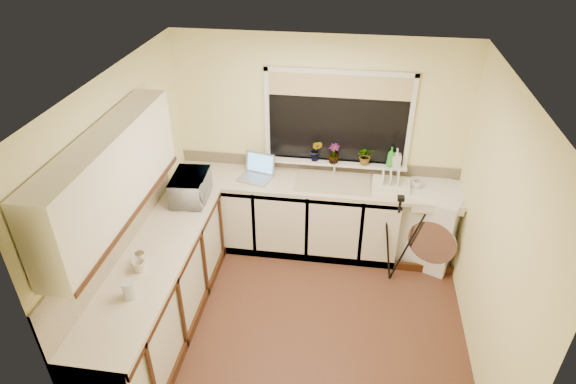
# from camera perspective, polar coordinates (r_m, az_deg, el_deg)

# --- Properties ---
(floor) EXTENTS (3.20, 3.20, 0.00)m
(floor) POSITION_cam_1_polar(r_m,az_deg,el_deg) (5.06, 1.47, -14.64)
(floor) COLOR brown
(floor) RESTS_ON ground
(ceiling) EXTENTS (3.20, 3.20, 0.00)m
(ceiling) POSITION_cam_1_polar(r_m,az_deg,el_deg) (3.69, 2.00, 12.51)
(ceiling) COLOR white
(ceiling) RESTS_ON ground
(wall_back) EXTENTS (3.20, 0.00, 3.20)m
(wall_back) POSITION_cam_1_polar(r_m,az_deg,el_deg) (5.55, 3.56, 5.64)
(wall_back) COLOR #FCF2A8
(wall_back) RESTS_ON ground
(wall_front) EXTENTS (3.20, 0.00, 3.20)m
(wall_front) POSITION_cam_1_polar(r_m,az_deg,el_deg) (3.16, -1.74, -18.92)
(wall_front) COLOR #FCF2A8
(wall_front) RESTS_ON ground
(wall_left) EXTENTS (0.00, 3.00, 3.00)m
(wall_left) POSITION_cam_1_polar(r_m,az_deg,el_deg) (4.68, -18.15, -1.44)
(wall_left) COLOR #FCF2A8
(wall_left) RESTS_ON ground
(wall_right) EXTENTS (0.00, 3.00, 3.00)m
(wall_right) POSITION_cam_1_polar(r_m,az_deg,el_deg) (4.41, 22.86, -4.71)
(wall_right) COLOR #FCF2A8
(wall_right) RESTS_ON ground
(base_cabinet_back) EXTENTS (2.55, 0.60, 0.86)m
(base_cabinet_back) POSITION_cam_1_polar(r_m,az_deg,el_deg) (5.72, -0.22, -2.62)
(base_cabinet_back) COLOR silver
(base_cabinet_back) RESTS_ON floor
(base_cabinet_left) EXTENTS (0.54, 2.40, 0.86)m
(base_cabinet_left) POSITION_cam_1_polar(r_m,az_deg,el_deg) (4.83, -14.73, -11.61)
(base_cabinet_left) COLOR silver
(base_cabinet_left) RESTS_ON floor
(worktop_back) EXTENTS (3.20, 0.60, 0.04)m
(worktop_back) POSITION_cam_1_polar(r_m,az_deg,el_deg) (5.45, 3.15, 1.00)
(worktop_back) COLOR beige
(worktop_back) RESTS_ON base_cabinet_back
(worktop_left) EXTENTS (0.60, 2.40, 0.04)m
(worktop_left) POSITION_cam_1_polar(r_m,az_deg,el_deg) (4.54, -15.50, -7.47)
(worktop_left) COLOR beige
(worktop_left) RESTS_ON base_cabinet_left
(upper_cabinet) EXTENTS (0.28, 1.90, 0.70)m
(upper_cabinet) POSITION_cam_1_polar(r_m,az_deg,el_deg) (3.99, -20.01, 1.76)
(upper_cabinet) COLOR silver
(upper_cabinet) RESTS_ON wall_left
(splashback_left) EXTENTS (0.02, 2.40, 0.45)m
(splashback_left) POSITION_cam_1_polar(r_m,az_deg,el_deg) (4.51, -19.32, -4.58)
(splashback_left) COLOR beige
(splashback_left) RESTS_ON wall_left
(splashback_back) EXTENTS (3.20, 0.02, 0.14)m
(splashback_back) POSITION_cam_1_polar(r_m,az_deg,el_deg) (5.65, 3.46, 3.27)
(splashback_back) COLOR beige
(splashback_back) RESTS_ON wall_back
(window_glass) EXTENTS (1.50, 0.02, 1.00)m
(window_glass) POSITION_cam_1_polar(r_m,az_deg,el_deg) (5.39, 5.80, 8.52)
(window_glass) COLOR black
(window_glass) RESTS_ON wall_back
(window_blind) EXTENTS (1.50, 0.02, 0.25)m
(window_blind) POSITION_cam_1_polar(r_m,az_deg,el_deg) (5.23, 6.01, 12.18)
(window_blind) COLOR tan
(window_blind) RESTS_ON wall_back
(windowsill) EXTENTS (1.60, 0.14, 0.03)m
(windowsill) POSITION_cam_1_polar(r_m,az_deg,el_deg) (5.56, 5.48, 3.42)
(windowsill) COLOR white
(windowsill) RESTS_ON wall_back
(sink) EXTENTS (0.82, 0.46, 0.03)m
(sink) POSITION_cam_1_polar(r_m,az_deg,el_deg) (5.42, 5.26, 1.14)
(sink) COLOR tan
(sink) RESTS_ON worktop_back
(faucet) EXTENTS (0.03, 0.03, 0.24)m
(faucet) POSITION_cam_1_polar(r_m,az_deg,el_deg) (5.53, 5.44, 3.04)
(faucet) COLOR silver
(faucet) RESTS_ON worktop_back
(washing_machine) EXTENTS (0.84, 0.83, 0.91)m
(washing_machine) POSITION_cam_1_polar(r_m,az_deg,el_deg) (5.76, 16.14, -3.53)
(washing_machine) COLOR white
(washing_machine) RESTS_ON floor
(laptop) EXTENTS (0.41, 0.38, 0.26)m
(laptop) POSITION_cam_1_polar(r_m,az_deg,el_deg) (5.51, -3.61, 2.43)
(laptop) COLOR #96959D
(laptop) RESTS_ON worktop_back
(kettle) EXTENTS (0.14, 0.14, 0.19)m
(kettle) POSITION_cam_1_polar(r_m,az_deg,el_deg) (5.04, -11.86, -0.98)
(kettle) COLOR white
(kettle) RESTS_ON worktop_left
(dish_rack) EXTENTS (0.42, 0.33, 0.06)m
(dish_rack) POSITION_cam_1_polar(r_m,az_deg,el_deg) (5.44, 11.93, 0.82)
(dish_rack) COLOR silver
(dish_rack) RESTS_ON worktop_back
(tripod) EXTENTS (0.53, 0.53, 1.07)m
(tripod) POSITION_cam_1_polar(r_m,az_deg,el_deg) (5.28, 12.37, -5.46)
(tripod) COLOR black
(tripod) RESTS_ON floor
(glass_jug) EXTENTS (0.11, 0.11, 0.15)m
(glass_jug) POSITION_cam_1_polar(r_m,az_deg,el_deg) (4.14, -18.05, -10.75)
(glass_jug) COLOR #B9BDC5
(glass_jug) RESTS_ON worktop_left
(steel_jar) EXTENTS (0.08, 0.08, 0.11)m
(steel_jar) POSITION_cam_1_polar(r_m,az_deg,el_deg) (4.45, -16.84, -7.40)
(steel_jar) COLOR silver
(steel_jar) RESTS_ON worktop_left
(microwave) EXTENTS (0.38, 0.53, 0.28)m
(microwave) POSITION_cam_1_polar(r_m,az_deg,el_deg) (5.16, -11.29, 0.53)
(microwave) COLOR silver
(microwave) RESTS_ON worktop_left
(plant_b) EXTENTS (0.17, 0.15, 0.25)m
(plant_b) POSITION_cam_1_polar(r_m,az_deg,el_deg) (5.50, 3.30, 4.86)
(plant_b) COLOR #999999
(plant_b) RESTS_ON windowsill
(plant_c) EXTENTS (0.15, 0.15, 0.23)m
(plant_c) POSITION_cam_1_polar(r_m,az_deg,el_deg) (5.48, 5.36, 4.49)
(plant_c) COLOR #999999
(plant_c) RESTS_ON windowsill
(plant_d) EXTENTS (0.22, 0.20, 0.21)m
(plant_d) POSITION_cam_1_polar(r_m,az_deg,el_deg) (5.50, 9.04, 4.20)
(plant_d) COLOR #999999
(plant_d) RESTS_ON windowsill
(soap_bottle_green) EXTENTS (0.10, 0.10, 0.23)m
(soap_bottle_green) POSITION_cam_1_polar(r_m,az_deg,el_deg) (5.49, 11.92, 4.01)
(soap_bottle_green) COLOR green
(soap_bottle_green) RESTS_ON windowsill
(soap_bottle_clear) EXTENTS (0.10, 0.10, 0.21)m
(soap_bottle_clear) POSITION_cam_1_polar(r_m,az_deg,el_deg) (5.51, 12.55, 3.93)
(soap_bottle_clear) COLOR #999999
(soap_bottle_clear) RESTS_ON windowsill
(cup_back) EXTENTS (0.11, 0.11, 0.09)m
(cup_back) POSITION_cam_1_polar(r_m,az_deg,el_deg) (5.48, 14.81, 0.87)
(cup_back) COLOR beige
(cup_back) RESTS_ON worktop_back
(cup_left) EXTENTS (0.14, 0.14, 0.10)m
(cup_left) POSITION_cam_1_polar(r_m,az_deg,el_deg) (4.38, -16.99, -8.27)
(cup_left) COLOR beige
(cup_left) RESTS_ON worktop_left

